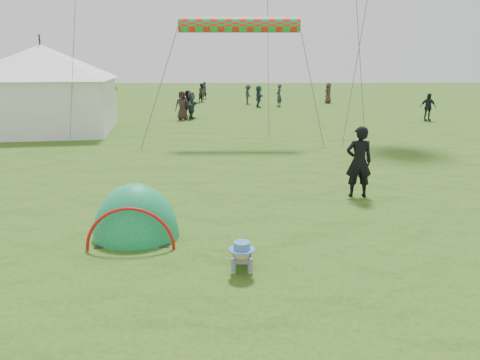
{
  "coord_description": "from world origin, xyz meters",
  "views": [
    {
      "loc": [
        -0.87,
        -7.39,
        3.62
      ],
      "look_at": [
        -0.73,
        2.77,
        1.0
      ],
      "focal_mm": 35.0,
      "sensor_mm": 36.0,
      "label": 1
    }
  ],
  "objects_px": {
    "popup_tent": "(137,237)",
    "event_marquee": "(44,86)",
    "crawling_toddler": "(242,253)",
    "standing_adult": "(359,162)"
  },
  "relations": [
    {
      "from": "standing_adult",
      "to": "crawling_toddler",
      "type": "bearing_deg",
      "value": 55.4
    },
    {
      "from": "crawling_toddler",
      "to": "popup_tent",
      "type": "bearing_deg",
      "value": 145.79
    },
    {
      "from": "standing_adult",
      "to": "event_marquee",
      "type": "distance_m",
      "value": 17.89
    },
    {
      "from": "crawling_toddler",
      "to": "standing_adult",
      "type": "relative_size",
      "value": 0.42
    },
    {
      "from": "crawling_toddler",
      "to": "popup_tent",
      "type": "distance_m",
      "value": 2.71
    },
    {
      "from": "crawling_toddler",
      "to": "standing_adult",
      "type": "height_order",
      "value": "standing_adult"
    },
    {
      "from": "popup_tent",
      "to": "event_marquee",
      "type": "xyz_separation_m",
      "value": [
        -7.62,
        15.16,
        2.35
      ]
    },
    {
      "from": "popup_tent",
      "to": "event_marquee",
      "type": "relative_size",
      "value": 0.34
    },
    {
      "from": "crawling_toddler",
      "to": "popup_tent",
      "type": "xyz_separation_m",
      "value": [
        -2.19,
        1.58,
        -0.31
      ]
    },
    {
      "from": "event_marquee",
      "to": "crawling_toddler",
      "type": "bearing_deg",
      "value": -67.88
    }
  ]
}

